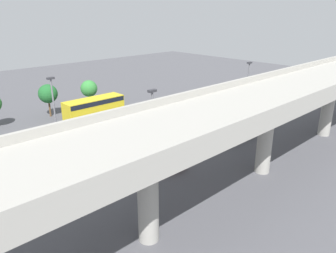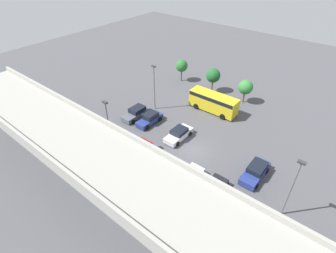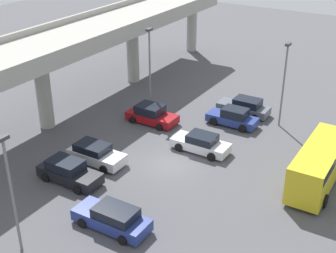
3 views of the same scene
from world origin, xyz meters
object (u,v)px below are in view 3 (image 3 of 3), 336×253
Objects in this scene: parked_car_5 at (233,117)px; lamp_post_near_aisle at (150,63)px; lamp_post_mid_lot at (284,78)px; lamp_post_by_overpass at (11,186)px; parked_car_3 at (201,143)px; shuttle_bus at (319,162)px; parked_car_6 at (245,107)px; parked_car_4 at (151,115)px; parked_car_0 at (113,218)px; parked_car_1 at (69,172)px; parked_car_2 at (96,154)px.

lamp_post_near_aisle is (-0.85, 8.08, 3.81)m from parked_car_5.
lamp_post_mid_lot reaches higher than lamp_post_by_overpass.
parked_car_3 is 0.59× the size of shuttle_bus.
parked_car_6 is 24.38m from lamp_post_by_overpass.
lamp_post_mid_lot is at bearing -116.19° from parked_car_3.
parked_car_4 is 7.18m from parked_car_5.
lamp_post_mid_lot is at bearing 27.89° from parked_car_4.
parked_car_5 is (16.83, -0.37, 0.03)m from parked_car_0.
parked_car_0 is at bearing 140.60° from shuttle_bus.
parked_car_5 is 0.61× the size of lamp_post_by_overpass.
lamp_post_by_overpass is (-6.83, -2.51, 3.54)m from parked_car_1.
parked_car_2 is 0.57× the size of shuttle_bus.
lamp_post_mid_lot is at bearing 59.34° from parked_car_1.
parked_car_3 is 0.97× the size of parked_car_6.
parked_car_1 is 14.09m from lamp_post_near_aisle.
parked_car_0 is at bearing -37.48° from lamp_post_by_overpass.
parked_car_5 is at bearing -92.41° from parked_car_3.
parked_car_3 is at bearing 87.59° from parked_car_5.
parked_car_6 is 9.58m from lamp_post_near_aisle.
parked_car_6 is (14.01, -6.13, -0.01)m from parked_car_2.
lamp_post_near_aisle is at bearing 125.02° from parked_car_4.
parked_car_3 is at bearing 43.55° from parked_car_2.
shuttle_bus reaches higher than parked_car_1.
lamp_post_by_overpass is at bearing 52.52° from parked_car_0.
parked_car_2 is 11.25m from lamp_post_near_aisle.
parked_car_6 reaches higher than parked_car_2.
parked_car_2 is 0.61× the size of lamp_post_by_overpass.
lamp_post_mid_lot is 1.02× the size of lamp_post_by_overpass.
parked_car_4 is 0.59× the size of lamp_post_near_aisle.
lamp_post_near_aisle is at bearing -31.21° from parked_car_3.
lamp_post_by_overpass reaches higher than parked_car_3.
parked_car_5 is 2.74m from parked_car_6.
parked_car_1 is at bearing -23.78° from parked_car_0.
parked_car_6 is at bearing 47.00° from shuttle_bus.
lamp_post_near_aisle reaches higher than parked_car_4.
parked_car_2 is at bearing 43.55° from parked_car_3.
lamp_post_by_overpass is at bearing -75.48° from parked_car_2.
lamp_post_mid_lot is (7.64, 5.35, 2.67)m from shuttle_bus.
shuttle_bus is at bearing 137.00° from parked_car_6.
parked_car_2 is 8.05m from parked_car_4.
parked_car_2 is 8.22m from parked_car_3.
parked_car_4 is at bearing 8.81° from lamp_post_by_overpass.
lamp_post_mid_lot reaches higher than parked_car_6.
lamp_post_by_overpass reaches higher than shuttle_bus.
parked_car_6 is at bearing -8.53° from lamp_post_by_overpass.
parked_car_0 is at bearing -154.25° from lamp_post_near_aisle.
lamp_post_by_overpass is at bearing 77.61° from parked_car_3.
parked_car_4 is at bearing 91.58° from parked_car_2.
parked_car_4 is 11.82m from lamp_post_mid_lot.
parked_car_1 reaches higher than parked_car_0.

